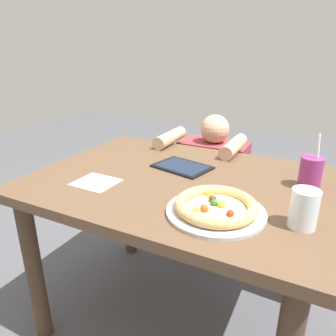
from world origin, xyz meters
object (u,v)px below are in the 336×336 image
object	(u,v)px
water_cup_clear	(304,209)
drink_cup_colored	(311,172)
diner_seated	(211,193)
pizza_near	(216,207)
tablet	(182,167)

from	to	relation	value
water_cup_clear	drink_cup_colored	bearing A→B (deg)	90.93
diner_seated	pizza_near	bearing A→B (deg)	-70.34
water_cup_clear	diner_seated	size ratio (longest dim) A/B	0.13
pizza_near	drink_cup_colored	xyz separation A→B (m)	(0.25, 0.36, 0.04)
drink_cup_colored	tablet	distance (m)	0.52
tablet	diner_seated	world-z (taller)	diner_seated
drink_cup_colored	diner_seated	distance (m)	0.86
pizza_near	water_cup_clear	world-z (taller)	water_cup_clear
water_cup_clear	tablet	distance (m)	0.60
diner_seated	tablet	bearing A→B (deg)	-85.93
drink_cup_colored	diner_seated	size ratio (longest dim) A/B	0.24
pizza_near	water_cup_clear	size ratio (longest dim) A/B	2.68
water_cup_clear	diner_seated	world-z (taller)	diner_seated
pizza_near	diner_seated	distance (m)	0.99
pizza_near	tablet	size ratio (longest dim) A/B	1.18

